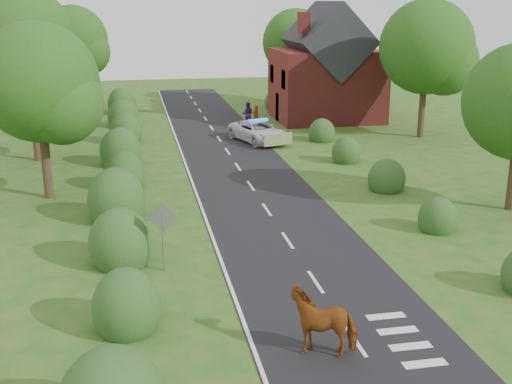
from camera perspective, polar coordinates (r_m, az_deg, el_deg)
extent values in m
plane|color=#255718|center=(22.14, 5.31, -8.00)|extent=(120.00, 120.00, 0.00)
cube|color=black|center=(35.96, -1.35, 1.84)|extent=(6.00, 70.00, 0.02)
cube|color=white|center=(18.75, 8.81, -12.90)|extent=(0.12, 1.80, 0.01)
cube|color=white|center=(22.13, 5.32, -7.95)|extent=(0.12, 1.80, 0.01)
cube|color=white|center=(25.69, 2.83, -4.31)|extent=(0.12, 1.80, 0.01)
cube|color=white|center=(29.36, 0.97, -1.57)|extent=(0.12, 1.80, 0.01)
cube|color=white|center=(33.11, -0.47, 0.56)|extent=(0.12, 1.80, 0.01)
cube|color=white|center=(36.91, -1.62, 2.25)|extent=(0.12, 1.80, 0.01)
cube|color=white|center=(40.75, -2.55, 3.63)|extent=(0.12, 1.80, 0.01)
cube|color=white|center=(44.62, -3.32, 4.76)|extent=(0.12, 1.80, 0.01)
cube|color=white|center=(48.50, -3.97, 5.72)|extent=(0.12, 1.80, 0.01)
cube|color=white|center=(52.41, -4.53, 6.53)|extent=(0.12, 1.80, 0.01)
cube|color=white|center=(56.33, -5.01, 7.23)|extent=(0.12, 1.80, 0.01)
cube|color=white|center=(60.26, -5.43, 7.84)|extent=(0.12, 1.80, 0.01)
cube|color=white|center=(64.20, -5.80, 8.37)|extent=(0.12, 1.80, 0.01)
cube|color=white|center=(68.14, -6.12, 8.84)|extent=(0.12, 1.80, 0.01)
cube|color=white|center=(35.60, -5.96, 1.62)|extent=(0.12, 70.00, 0.01)
cube|color=white|center=(18.07, 14.77, -14.53)|extent=(1.20, 0.35, 0.01)
cube|color=white|center=(18.76, 13.57, -13.18)|extent=(1.20, 0.35, 0.01)
cube|color=white|center=(19.48, 12.47, -11.93)|extent=(1.20, 0.35, 0.01)
cube|color=white|center=(20.20, 11.46, -10.76)|extent=(1.20, 0.35, 0.01)
ellipsoid|color=#29481B|center=(19.28, -11.45, -10.04)|extent=(2.00, 2.10, 2.40)
ellipsoid|color=#29481B|center=(23.84, -11.96, -4.54)|extent=(2.30, 2.41, 2.70)
ellipsoid|color=#29481B|center=(28.54, -12.30, -0.82)|extent=(2.50, 2.62, 3.00)
ellipsoid|color=#29481B|center=(33.38, -11.66, 1.52)|extent=(2.10, 2.20, 2.50)
ellipsoid|color=#29481B|center=(38.22, -11.96, 3.55)|extent=(2.40, 2.52, 2.80)
ellipsoid|color=#29481B|center=(44.10, -11.51, 5.23)|extent=(2.20, 2.31, 2.60)
ellipsoid|color=#29481B|center=(49.99, -11.74, 6.58)|extent=(2.30, 2.41, 2.70)
ellipsoid|color=#29481B|center=(55.91, -11.83, 7.64)|extent=(2.40, 2.52, 2.80)
ellipsoid|color=#29481B|center=(27.69, 15.82, -2.28)|extent=(1.60, 1.68, 1.90)
ellipsoid|color=#29481B|center=(32.95, 11.53, 1.13)|extent=(1.90, 2.00, 2.10)
ellipsoid|color=#29481B|center=(38.35, 8.02, 3.45)|extent=(1.70, 1.78, 2.00)
ellipsoid|color=#29481B|center=(44.02, 5.87, 5.24)|extent=(1.80, 1.89, 2.00)
ellipsoid|color=#29481B|center=(57.31, 1.61, 7.98)|extent=(1.70, 1.78, 2.00)
cylinder|color=#332316|center=(32.36, -18.19, 2.91)|extent=(0.44, 0.44, 3.96)
sphere|color=#234D12|center=(31.75, -18.78, 9.23)|extent=(5.60, 5.60, 5.60)
sphere|color=#326620|center=(31.20, -16.95, 7.60)|extent=(3.92, 3.92, 3.92)
cylinder|color=#332316|center=(40.35, -19.02, 5.28)|extent=(0.44, 0.44, 3.74)
sphere|color=#234D12|center=(39.87, -19.49, 10.06)|extent=(5.60, 5.60, 5.60)
sphere|color=#326620|center=(39.28, -18.05, 8.86)|extent=(3.92, 3.92, 3.92)
cylinder|color=#332316|center=(50.25, -19.35, 7.98)|extent=(0.44, 0.44, 4.84)
sphere|color=#234D12|center=(49.84, -19.84, 12.97)|extent=(6.80, 6.80, 6.80)
sphere|color=#326620|center=(49.08, -18.43, 11.77)|extent=(4.76, 4.76, 4.76)
cylinder|color=#332316|center=(59.88, -15.66, 9.24)|extent=(0.44, 0.44, 4.18)
sphere|color=#234D12|center=(59.54, -15.95, 12.86)|extent=(6.00, 6.00, 6.00)
sphere|color=#326620|center=(58.93, -14.88, 11.98)|extent=(4.20, 4.20, 4.20)
cylinder|color=#332316|center=(46.32, 14.56, 7.44)|extent=(0.44, 0.44, 4.40)
sphere|color=#234D12|center=(45.89, 14.93, 12.37)|extent=(6.40, 6.40, 6.40)
sphere|color=#326620|center=(45.89, 16.47, 10.99)|extent=(4.48, 4.48, 4.48)
cylinder|color=#332316|center=(59.60, 3.48, 9.68)|extent=(0.44, 0.44, 3.96)
sphere|color=#234D12|center=(59.27, 3.54, 13.13)|extent=(6.00, 6.00, 6.00)
sphere|color=#326620|center=(59.03, 4.69, 12.22)|extent=(4.20, 4.20, 4.20)
cylinder|color=gray|center=(22.78, -8.25, -4.39)|extent=(0.08, 0.08, 2.20)
cube|color=gray|center=(22.47, -8.35, -2.24)|extent=(1.06, 0.04, 1.06)
cube|color=maroon|center=(52.00, 6.26, 9.44)|extent=(8.00, 7.00, 5.50)
cube|color=black|center=(51.69, 6.38, 13.24)|extent=(5.94, 7.40, 5.94)
cube|color=maroon|center=(49.00, 4.27, 14.75)|extent=(0.80, 0.80, 1.60)
imported|color=maroon|center=(17.90, 6.01, -11.61)|extent=(2.39, 1.71, 1.53)
imported|color=silver|center=(43.50, 0.20, 5.40)|extent=(3.84, 5.56, 1.41)
cube|color=yellow|center=(41.36, 1.98, 4.69)|extent=(2.01, 0.73, 0.78)
cube|color=blue|center=(43.35, 0.20, 6.41)|extent=(1.42, 0.72, 0.14)
imported|color=maroon|center=(49.06, -0.02, 6.80)|extent=(0.69, 0.60, 1.59)
imported|color=#351956|center=(49.16, -0.76, 6.95)|extent=(1.02, 0.88, 1.81)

